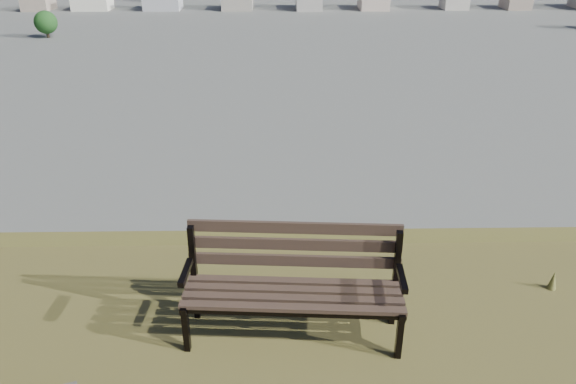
{
  "coord_description": "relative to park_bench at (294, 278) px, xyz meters",
  "views": [
    {
      "loc": [
        -0.04,
        -0.89,
        27.98
      ],
      "look_at": [
        0.07,
        4.6,
        25.3
      ],
      "focal_mm": 35.0,
      "sensor_mm": 36.0,
      "label": 1
    }
  ],
  "objects": [
    {
      "name": "park_bench",
      "position": [
        0.0,
        0.0,
        0.0
      ],
      "size": [
        1.7,
        0.65,
        0.87
      ],
      "rotation": [
        0.0,
        0.0,
        -0.07
      ],
      "color": "#3B2C22",
      "rests_on": "hilltop_mesa"
    }
  ]
}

